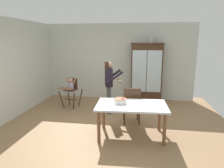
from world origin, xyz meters
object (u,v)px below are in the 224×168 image
dining_table (131,109)px  china_cabinet (146,73)px  dining_chair_far_side (132,103)px  adult_person (109,81)px  birthday_cake (120,101)px  high_chair_with_toddler (71,87)px  ceramic_vase (151,39)px

dining_table → china_cabinet: bearing=82.7°
dining_chair_far_side → adult_person: bearing=-52.4°
birthday_cake → dining_chair_far_side: dining_chair_far_side is taller
dining_table → birthday_cake: bearing=170.3°
high_chair_with_toddler → birthday_cake: size_ratio=3.39×
adult_person → ceramic_vase: bearing=-56.5°
high_chair_with_toddler → china_cabinet: bearing=32.6°
dining_table → dining_chair_far_side: (-0.03, 0.67, -0.09)m
high_chair_with_toddler → dining_chair_far_side: 2.26m
ceramic_vase → adult_person: (-1.20, -1.35, -1.19)m
ceramic_vase → dining_chair_far_side: size_ratio=0.28×
high_chair_with_toddler → dining_table: size_ratio=0.61×
high_chair_with_toddler → dining_chair_far_side: dining_chair_far_side is taller
high_chair_with_toddler → dining_table: bearing=-30.5°
high_chair_with_toddler → dining_table: high_chair_with_toddler is taller
ceramic_vase → adult_person: size_ratio=0.18×
adult_person → dining_table: size_ratio=0.98×
china_cabinet → high_chair_with_toddler: china_cabinet is taller
china_cabinet → dining_chair_far_side: (-0.38, -2.05, -0.47)m
china_cabinet → dining_table: (-0.35, -2.72, -0.38)m
dining_chair_far_side → high_chair_with_toddler: bearing=-35.2°
high_chair_with_toddler → dining_chair_far_side: size_ratio=0.99×
ceramic_vase → dining_table: (-0.47, -2.72, -1.51)m
dining_table → birthday_cake: birthday_cake is taller
china_cabinet → dining_table: china_cabinet is taller
ceramic_vase → birthday_cake: bearing=-105.2°
birthday_cake → dining_chair_far_side: (0.23, 0.62, -0.24)m
ceramic_vase → dining_table: bearing=-99.8°
china_cabinet → dining_table: size_ratio=1.30×
high_chair_with_toddler → dining_table: (2.03, -1.71, -0.01)m
china_cabinet → ceramic_vase: bearing=1.7°
adult_person → dining_table: bearing=-166.7°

